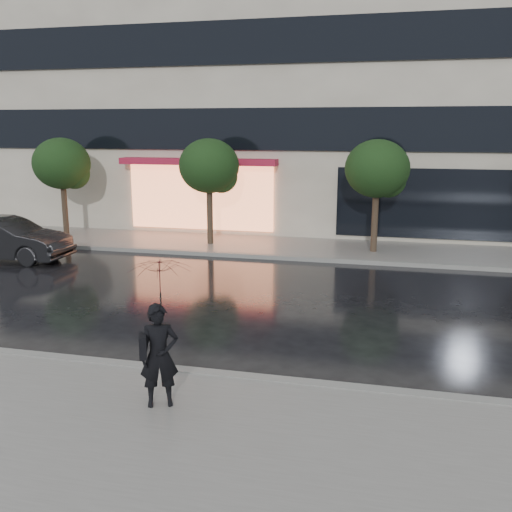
% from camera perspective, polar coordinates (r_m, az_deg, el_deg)
% --- Properties ---
extents(ground, '(120.00, 120.00, 0.00)m').
position_cam_1_polar(ground, '(11.45, -5.64, -9.80)').
color(ground, black).
rests_on(ground, ground).
extents(sidewalk_near, '(60.00, 4.50, 0.12)m').
position_cam_1_polar(sidewalk_near, '(8.73, -12.89, -17.25)').
color(sidewalk_near, slate).
rests_on(sidewalk_near, ground).
extents(sidewalk_far, '(60.00, 3.50, 0.12)m').
position_cam_1_polar(sidewalk_far, '(20.98, 3.46, 0.87)').
color(sidewalk_far, slate).
rests_on(sidewalk_far, ground).
extents(curb_near, '(60.00, 0.25, 0.14)m').
position_cam_1_polar(curb_near, '(10.56, -7.44, -11.45)').
color(curb_near, gray).
rests_on(curb_near, ground).
extents(curb_far, '(60.00, 0.25, 0.14)m').
position_cam_1_polar(curb_far, '(19.29, 2.55, -0.15)').
color(curb_far, gray).
rests_on(curb_far, ground).
extents(office_building, '(30.00, 12.76, 18.00)m').
position_cam_1_polar(office_building, '(28.54, 6.62, 22.02)').
color(office_building, beige).
rests_on(office_building, ground).
extents(tree_far_west, '(2.20, 2.20, 3.99)m').
position_cam_1_polar(tree_far_west, '(23.61, -18.70, 8.57)').
color(tree_far_west, '#33261C').
rests_on(tree_far_west, ground).
extents(tree_mid_west, '(2.20, 2.20, 3.99)m').
position_cam_1_polar(tree_mid_west, '(21.07, -4.53, 8.77)').
color(tree_mid_west, '#33261C').
rests_on(tree_mid_west, ground).
extents(tree_mid_east, '(2.20, 2.20, 3.99)m').
position_cam_1_polar(tree_mid_east, '(20.06, 12.19, 8.32)').
color(tree_mid_east, '#33261C').
rests_on(tree_mid_east, ground).
extents(parked_car, '(4.36, 1.53, 1.44)m').
position_cam_1_polar(parked_car, '(20.80, -23.75, 1.54)').
color(parked_car, black).
rests_on(parked_car, ground).
extents(pedestrian_with_umbrella, '(1.27, 1.28, 2.35)m').
position_cam_1_polar(pedestrian_with_umbrella, '(8.79, -9.60, -5.34)').
color(pedestrian_with_umbrella, black).
rests_on(pedestrian_with_umbrella, sidewalk_near).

